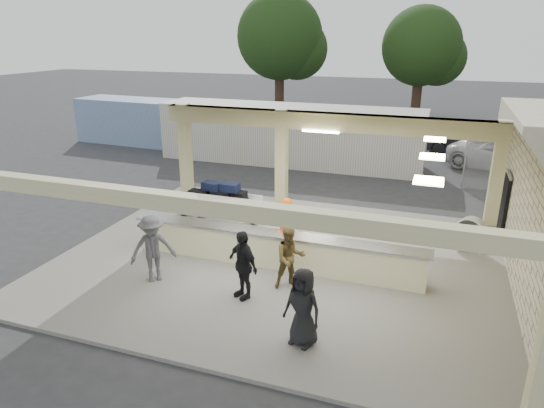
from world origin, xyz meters
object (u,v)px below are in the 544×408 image
at_px(luggage_cart, 216,203).
at_px(container_white, 289,135).
at_px(drum_fan, 471,233).
at_px(baggage_handler, 286,227).
at_px(passenger_d, 303,307).
at_px(container_blue, 156,123).
at_px(passenger_c, 153,248).
at_px(passenger_b, 243,265).
at_px(car_dark, 468,141).
at_px(passenger_a, 290,258).
at_px(baggage_counter, 274,249).
at_px(car_white_a, 510,156).

height_order(luggage_cart, container_white, container_white).
height_order(drum_fan, baggage_handler, baggage_handler).
bearing_deg(passenger_d, baggage_handler, 129.18).
bearing_deg(passenger_d, container_blue, 146.85).
xyz_separation_m(drum_fan, passenger_c, (-7.69, -4.63, 0.34)).
bearing_deg(baggage_handler, passenger_b, 39.51).
bearing_deg(passenger_b, container_white, 133.35).
xyz_separation_m(baggage_handler, passenger_b, (-0.24, -2.59, -0.00)).
xyz_separation_m(drum_fan, car_dark, (0.28, 12.93, 0.08)).
relative_size(luggage_cart, passenger_b, 1.52).
relative_size(passenger_a, passenger_d, 0.95).
height_order(passenger_a, passenger_d, passenger_d).
height_order(drum_fan, passenger_a, passenger_a).
distance_m(luggage_cart, passenger_d, 6.90).
height_order(container_white, container_blue, container_white).
distance_m(passenger_a, container_blue, 18.28).
height_order(baggage_handler, container_blue, container_blue).
height_order(drum_fan, car_dark, car_dark).
relative_size(luggage_cart, passenger_d, 1.55).
relative_size(baggage_counter, car_dark, 1.90).
bearing_deg(car_dark, luggage_cart, 154.88).
distance_m(luggage_cart, passenger_a, 4.70).
bearing_deg(passenger_c, container_white, 50.27).
bearing_deg(baggage_counter, passenger_b, -94.82).
height_order(luggage_cart, passenger_c, passenger_c).
bearing_deg(container_white, passenger_b, -77.32).
bearing_deg(baggage_counter, container_blue, 132.36).
relative_size(passenger_d, car_dark, 0.39).
xyz_separation_m(passenger_d, car_dark, (3.65, 18.91, -0.22)).
bearing_deg(car_white_a, passenger_a, 179.39).
relative_size(luggage_cart, drum_fan, 2.58).
distance_m(luggage_cart, car_dark, 15.84).
bearing_deg(car_dark, car_white_a, -143.91).
bearing_deg(container_blue, luggage_cart, -46.69).
bearing_deg(baggage_handler, luggage_cart, -71.14).
height_order(baggage_handler, passenger_c, passenger_c).
distance_m(baggage_handler, car_dark, 15.89).
bearing_deg(drum_fan, baggage_counter, -125.88).
bearing_deg(passenger_b, passenger_d, -4.76).
height_order(passenger_d, car_dark, passenger_d).
bearing_deg(container_white, car_dark, 28.86).
distance_m(baggage_handler, passenger_d, 4.23).
xyz_separation_m(car_white_a, container_blue, (-18.57, -0.26, 0.51)).
xyz_separation_m(luggage_cart, container_blue, (-8.75, 10.43, 0.36)).
relative_size(baggage_counter, passenger_a, 5.16).
relative_size(passenger_a, passenger_b, 0.93).
xyz_separation_m(luggage_cart, passenger_c, (0.12, -3.94, 0.09)).
bearing_deg(container_blue, passenger_c, -54.99).
bearing_deg(passenger_c, baggage_counter, -7.68).
distance_m(passenger_a, car_dark, 17.38).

